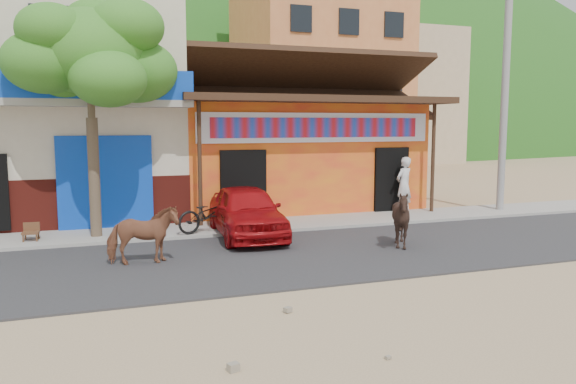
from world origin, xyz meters
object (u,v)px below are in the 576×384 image
(tree, at_px, (92,118))
(scooter, at_px, (209,214))
(cow_tan, at_px, (143,235))
(utility_pole, at_px, (505,88))
(pedestrian, at_px, (404,185))
(cafe_chair_right, at_px, (30,224))
(red_car, at_px, (247,211))
(cow_dark, at_px, (402,219))

(tree, relative_size, scooter, 3.27)
(tree, relative_size, cow_tan, 4.13)
(scooter, bearing_deg, cow_tan, 125.40)
(utility_pole, xyz_separation_m, pedestrian, (-3.36, 0.56, -3.10))
(pedestrian, distance_m, cafe_chair_right, 11.01)
(cow_tan, relative_size, scooter, 0.79)
(red_car, relative_size, cafe_chair_right, 4.87)
(cafe_chair_right, bearing_deg, cow_dark, -18.18)
(tree, height_order, red_car, tree)
(red_car, height_order, pedestrian, pedestrian)
(tree, bearing_deg, utility_pole, 0.90)
(cow_dark, relative_size, red_car, 0.35)
(pedestrian, bearing_deg, cafe_chair_right, -18.41)
(cow_tan, relative_size, cafe_chair_right, 1.79)
(red_car, relative_size, scooter, 2.15)
(scooter, bearing_deg, tree, 63.54)
(utility_pole, relative_size, red_car, 2.03)
(cow_dark, height_order, scooter, cow_dark)
(cow_tan, relative_size, red_car, 0.37)
(utility_pole, distance_m, red_car, 9.79)
(tree, distance_m, red_car, 4.52)
(utility_pole, bearing_deg, red_car, -172.49)
(utility_pole, height_order, pedestrian, utility_pole)
(cow_dark, distance_m, scooter, 5.03)
(cow_tan, bearing_deg, tree, 17.38)
(cow_dark, bearing_deg, pedestrian, 127.15)
(tree, bearing_deg, pedestrian, 4.59)
(tree, distance_m, cow_tan, 4.03)
(cow_dark, height_order, pedestrian, pedestrian)
(utility_pole, bearing_deg, tree, -179.10)
(red_car, distance_m, cafe_chair_right, 5.30)
(utility_pole, bearing_deg, cow_dark, -148.36)
(scooter, relative_size, pedestrian, 1.02)
(red_car, bearing_deg, cow_dark, -35.24)
(utility_pole, height_order, red_car, utility_pole)
(red_car, xyz_separation_m, cafe_chair_right, (-5.22, 0.92, -0.19))
(cow_dark, relative_size, pedestrian, 0.77)
(utility_pole, xyz_separation_m, cow_dark, (-5.99, -3.69, -3.39))
(utility_pole, relative_size, cow_dark, 5.77)
(red_car, xyz_separation_m, scooter, (-0.86, 0.59, -0.11))
(tree, bearing_deg, cow_dark, -27.16)
(cow_tan, height_order, pedestrian, pedestrian)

